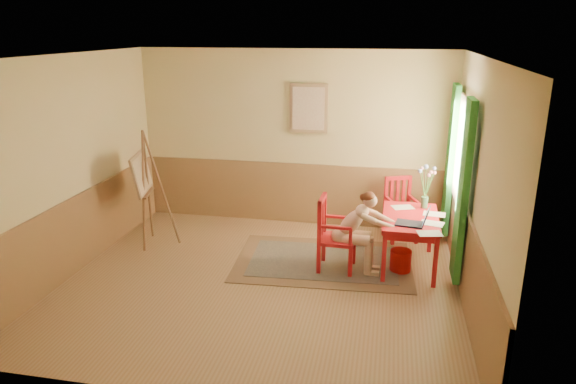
% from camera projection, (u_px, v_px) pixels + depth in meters
% --- Properties ---
extents(room, '(5.04, 4.54, 2.84)m').
position_uv_depth(room, '(259.00, 177.00, 6.27)').
color(room, '#A37D56').
rests_on(room, ground).
extents(wainscot, '(5.00, 4.50, 1.00)m').
position_uv_depth(wainscot, '(274.00, 223.00, 7.28)').
color(wainscot, '#98724B').
rests_on(wainscot, room).
extents(window, '(0.12, 2.01, 2.20)m').
position_uv_depth(window, '(458.00, 168.00, 6.87)').
color(window, white).
rests_on(window, room).
extents(wall_portrait, '(0.60, 0.05, 0.76)m').
position_uv_depth(wall_portrait, '(309.00, 108.00, 8.13)').
color(wall_portrait, '#9F7E5A').
rests_on(wall_portrait, room).
extents(rug, '(2.49, 1.74, 0.02)m').
position_uv_depth(rug, '(323.00, 261.00, 7.26)').
color(rug, '#8C7251').
rests_on(rug, room).
extents(table, '(0.73, 1.21, 0.72)m').
position_uv_depth(table, '(410.00, 223.00, 6.95)').
color(table, red).
rests_on(table, room).
extents(chair_left, '(0.48, 0.46, 1.01)m').
position_uv_depth(chair_left, '(333.00, 234.00, 6.90)').
color(chair_left, red).
rests_on(chair_left, room).
extents(chair_back, '(0.54, 0.56, 0.95)m').
position_uv_depth(chair_back, '(400.00, 209.00, 7.93)').
color(chair_back, red).
rests_on(chair_back, room).
extents(figure, '(0.83, 0.36, 1.12)m').
position_uv_depth(figure, '(357.00, 228.00, 6.78)').
color(figure, beige).
rests_on(figure, room).
extents(laptop, '(0.44, 0.31, 0.25)m').
position_uv_depth(laptop, '(415.00, 221.00, 6.60)').
color(laptop, '#1E2338').
rests_on(laptop, table).
extents(papers, '(0.74, 1.20, 0.00)m').
position_uv_depth(papers, '(424.00, 219.00, 6.81)').
color(papers, white).
rests_on(papers, table).
extents(vase, '(0.27, 0.29, 0.60)m').
position_uv_depth(vase, '(426.00, 189.00, 7.18)').
color(vase, '#3F724C').
rests_on(vase, table).
extents(wastebasket, '(0.33, 0.33, 0.30)m').
position_uv_depth(wastebasket, '(401.00, 261.00, 6.94)').
color(wastebasket, red).
rests_on(wastebasket, room).
extents(easel, '(0.64, 0.77, 1.73)m').
position_uv_depth(easel, '(144.00, 178.00, 7.58)').
color(easel, brown).
rests_on(easel, room).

